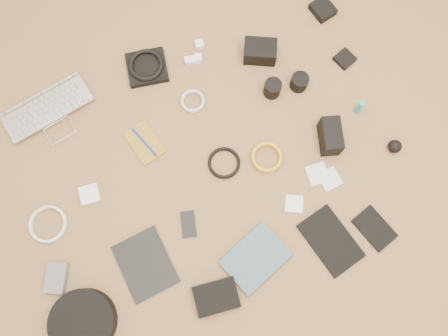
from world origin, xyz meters
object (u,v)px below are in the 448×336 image
object	(u,v)px
headphone_case	(83,322)
phone	(188,224)
laptop	(54,118)
paperback	(271,276)
dslr_camera	(260,51)
tablet	(145,264)

from	to	relation	value
headphone_case	phone	bearing A→B (deg)	25.06
phone	headphone_case	bearing A→B (deg)	-143.87
laptop	phone	size ratio (longest dim) A/B	3.54
phone	paperback	bearing A→B (deg)	-39.20
laptop	headphone_case	xyz separation A→B (m)	(-0.07, -0.76, 0.02)
phone	headphone_case	distance (m)	0.49
dslr_camera	paperback	world-z (taller)	dslr_camera
laptop	dslr_camera	size ratio (longest dim) A/B	2.70
laptop	paperback	size ratio (longest dim) A/B	1.60
dslr_camera	phone	xyz separation A→B (m)	(-0.48, -0.56, -0.03)
laptop	dslr_camera	world-z (taller)	dslr_camera
laptop	phone	bearing A→B (deg)	-70.17
laptop	phone	distance (m)	0.67
dslr_camera	phone	distance (m)	0.74
dslr_camera	tablet	size ratio (longest dim) A/B	0.57
dslr_camera	paperback	xyz separation A→B (m)	(-0.25, -0.83, -0.03)
phone	paperback	world-z (taller)	paperback
phone	laptop	bearing A→B (deg)	134.72
laptop	phone	world-z (taller)	laptop
paperback	phone	bearing A→B (deg)	16.33
dslr_camera	headphone_case	xyz separation A→B (m)	(-0.92, -0.77, -0.01)
paperback	headphone_case	bearing A→B (deg)	61.16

